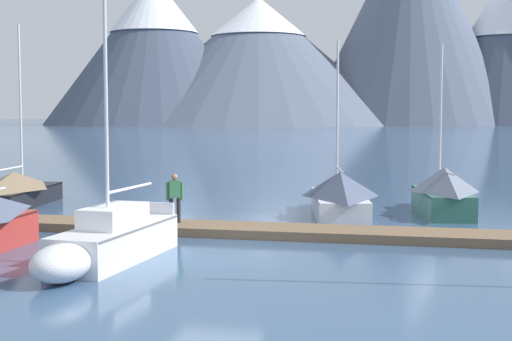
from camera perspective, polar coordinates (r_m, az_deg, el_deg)
ground_plane at (r=21.27m, az=-3.19°, el=-6.64°), size 700.00×700.00×0.00m
mountain_west_summit at (r=234.00m, az=-7.79°, el=9.27°), size 67.45×67.45×45.47m
mountain_central_massif at (r=237.01m, az=0.19°, el=8.46°), size 92.86×92.86×39.78m
mountain_shoulder_ridge at (r=243.22m, az=11.74°, el=11.73°), size 66.51×66.51×67.73m
mountain_east_summit at (r=248.56m, az=18.70°, el=9.11°), size 57.45×57.45×47.61m
dock at (r=25.07m, az=-0.90°, el=-4.59°), size 28.20×2.66×0.30m
sailboat_nearest_berth at (r=34.07m, az=-17.68°, el=-1.36°), size 2.60×6.96×7.89m
sailboat_mid_dock_port at (r=20.57m, az=-11.36°, el=-5.35°), size 2.04×6.45×7.53m
sailboat_mid_dock_starboard at (r=29.47m, az=6.35°, el=-1.87°), size 2.97×7.03×7.00m
sailboat_far_berth at (r=30.86m, az=13.97°, el=-1.60°), size 2.53×6.16×6.85m
person_on_dock at (r=25.73m, az=-6.23°, el=-1.87°), size 0.55×0.36×1.69m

